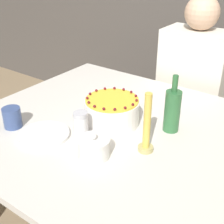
{
  "coord_description": "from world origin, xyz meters",
  "views": [
    {
      "loc": [
        0.71,
        -0.98,
        1.43
      ],
      "look_at": [
        -0.01,
        0.02,
        0.78
      ],
      "focal_mm": 50.0,
      "sensor_mm": 36.0,
      "label": 1
    }
  ],
  "objects": [
    {
      "name": "dining_table",
      "position": [
        0.0,
        0.0,
        0.62
      ],
      "size": [
        1.26,
        1.16,
        0.73
      ],
      "color": "beige",
      "rests_on": "ground_plane"
    },
    {
      "name": "bottle",
      "position": [
        0.23,
        0.12,
        0.82
      ],
      "size": [
        0.07,
        0.07,
        0.25
      ],
      "color": "#2D6638",
      "rests_on": "dining_table"
    },
    {
      "name": "person_man_blue_shirt",
      "position": [
        0.06,
        0.78,
        0.52
      ],
      "size": [
        0.4,
        0.34,
        1.2
      ],
      "rotation": [
        0.0,
        0.0,
        3.14
      ],
      "color": "#473D33",
      "rests_on": "ground_plane"
    },
    {
      "name": "candle",
      "position": [
        0.22,
        -0.08,
        0.82
      ],
      "size": [
        0.06,
        0.06,
        0.25
      ],
      "color": "tan",
      "rests_on": "dining_table"
    },
    {
      "name": "cup",
      "position": [
        -0.35,
        -0.27,
        0.77
      ],
      "size": [
        0.08,
        0.08,
        0.09
      ],
      "color": "#384C7F",
      "rests_on": "dining_table"
    },
    {
      "name": "sugar_shaker",
      "position": [
        -0.03,
        -0.17,
        0.79
      ],
      "size": [
        0.06,
        0.06,
        0.13
      ],
      "color": "white",
      "rests_on": "dining_table"
    },
    {
      "name": "plate_stack",
      "position": [
        -0.18,
        -0.24,
        0.73
      ],
      "size": [
        0.21,
        0.21,
        0.02
      ],
      "color": "silver",
      "rests_on": "dining_table"
    },
    {
      "name": "sugar_bowl",
      "position": [
        0.08,
        -0.23,
        0.76
      ],
      "size": [
        0.12,
        0.12,
        0.1
      ],
      "color": "silver",
      "rests_on": "dining_table"
    },
    {
      "name": "cake",
      "position": [
        -0.01,
        0.02,
        0.78
      ],
      "size": [
        0.25,
        0.25,
        0.13
      ],
      "color": "white",
      "rests_on": "dining_table"
    }
  ]
}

